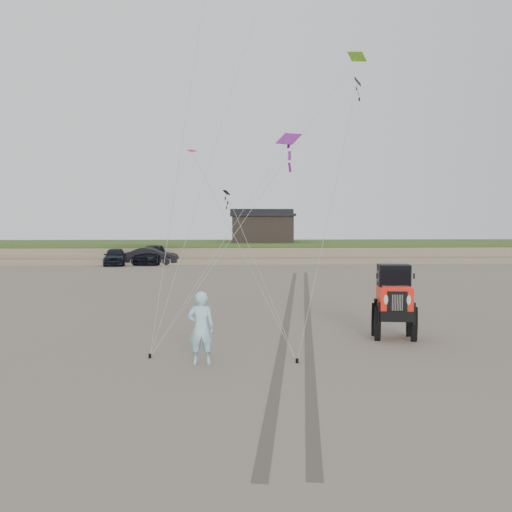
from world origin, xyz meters
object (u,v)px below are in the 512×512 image
object	(u,v)px
truck_b	(152,256)
man	(201,328)
truck_a	(115,256)
jeep	(394,309)
truck_c	(153,255)
cabin	(262,227)

from	to	relation	value
truck_b	man	xyz separation A→B (m)	(6.33, -31.27, 0.21)
truck_a	jeep	size ratio (longest dim) A/B	0.86
truck_c	man	xyz separation A→B (m)	(6.40, -32.18, 0.16)
truck_a	man	size ratio (longest dim) A/B	2.28
cabin	truck_b	distance (m)	12.21
cabin	truck_c	distance (m)	11.79
jeep	man	size ratio (longest dim) A/B	2.64
cabin	jeep	distance (m)	35.32
truck_a	truck_b	world-z (taller)	truck_b
truck_c	man	world-z (taller)	man
jeep	man	xyz separation A→B (m)	(-5.99, -2.57, 0.02)
cabin	jeep	size ratio (longest dim) A/B	1.25
truck_b	jeep	xyz separation A→B (m)	(12.32, -28.69, 0.20)
truck_a	man	distance (m)	32.36
truck_c	jeep	xyz separation A→B (m)	(12.38, -29.61, 0.14)
jeep	truck_b	bearing A→B (deg)	121.04
truck_c	cabin	bearing A→B (deg)	37.00
truck_c	jeep	world-z (taller)	jeep
man	cabin	bearing A→B (deg)	-98.40
cabin	truck_a	distance (m)	15.08
truck_a	cabin	bearing A→B (deg)	17.75
truck_a	jeep	bearing A→B (deg)	-70.87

